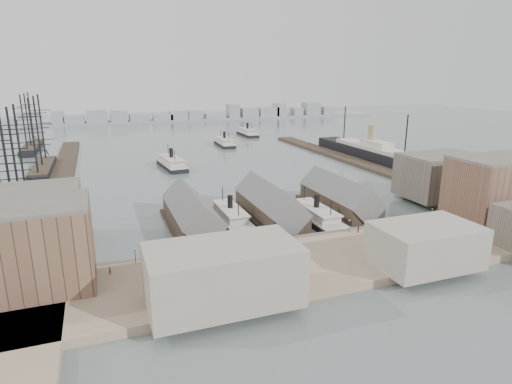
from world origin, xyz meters
name	(u,v)px	position (x,y,z in m)	size (l,w,h in m)	color
ground	(291,237)	(0.00, 0.00, 0.00)	(900.00, 900.00, 0.00)	#54615F
quay	(325,261)	(0.00, -20.00, 1.00)	(180.00, 30.00, 2.00)	gray
seawall	(299,240)	(0.00, -5.20, 1.15)	(180.00, 1.20, 2.30)	#59544C
west_wharf	(61,178)	(-68.00, 100.00, 0.80)	(10.00, 220.00, 1.60)	#2D231C
east_wharf	(351,160)	(78.00, 90.00, 0.80)	(10.00, 180.00, 1.60)	#2D231C
ferry_shed_west	(192,215)	(-26.00, 16.88, 4.64)	(14.00, 42.00, 12.60)	#2D231C
ferry_shed_center	(270,206)	(0.00, 16.88, 4.64)	(14.00, 42.00, 12.60)	#2D231C
ferry_shed_east	(339,198)	(26.00, 16.88, 4.64)	(14.00, 42.00, 12.60)	#2D231C
warehouse_west_front	(11,251)	(-70.00, -12.00, 11.00)	(32.00, 18.00, 18.00)	brown
warehouse_west_back	(31,216)	(-70.00, 18.00, 9.00)	(26.00, 20.00, 14.00)	#60564C
warehouse_east_front	(499,189)	(66.00, -12.00, 11.50)	(30.00, 18.00, 19.00)	brown
warehouse_east_back	(440,176)	(68.00, 15.00, 9.50)	(28.00, 20.00, 15.00)	#60564C
street_bldg_center	(425,245)	(20.00, -32.00, 7.00)	(24.00, 16.00, 10.00)	gray
street_bldg_west	(223,274)	(-30.00, -32.00, 8.00)	(30.00, 16.00, 12.00)	gray
lamp_post_far_w	(135,253)	(-45.00, -7.00, 4.71)	(0.44, 0.44, 3.92)	black
lamp_post_near_w	(252,237)	(-15.00, -7.00, 4.71)	(0.44, 0.44, 3.92)	black
lamp_post_near_e	(349,223)	(15.00, -7.00, 4.71)	(0.44, 0.44, 3.92)	black
lamp_post_far_e	(432,212)	(45.00, -7.00, 4.71)	(0.44, 0.44, 3.92)	black
far_shore	(148,118)	(-2.07, 334.14, 3.91)	(500.00, 40.00, 15.72)	gray
ferry_docked_west	(230,216)	(-13.00, 18.85, 2.24)	(8.02, 26.74, 9.55)	black
ferry_docked_east	(316,215)	(13.00, 9.16, 2.33)	(8.34, 27.80, 9.93)	black
ferry_open_near	(172,163)	(-16.65, 108.40, 2.54)	(12.09, 31.12, 10.84)	black
ferry_open_mid	(224,142)	(28.22, 166.17, 2.38)	(9.32, 28.65, 10.15)	black
ferry_open_far	(247,133)	(58.66, 206.68, 2.50)	(9.01, 29.84, 10.65)	black
sailing_ship_near	(17,206)	(-79.03, 53.74, 2.62)	(8.68, 59.81, 35.69)	black
sailing_ship_mid	(43,168)	(-77.18, 118.81, 2.62)	(8.91, 51.45, 36.61)	black
sailing_ship_far	(31,147)	(-90.03, 188.29, 2.54)	(8.56, 47.53, 35.17)	black
ocean_steamer	(371,152)	(92.00, 92.74, 4.14)	(13.18, 96.28, 19.26)	black
tram	(443,229)	(39.13, -18.00, 3.73)	(2.57, 9.52, 3.38)	black
horse_cart_left	(180,273)	(-36.09, -17.72, 2.81)	(4.44, 4.02, 1.58)	black
horse_cart_center	(292,257)	(-8.44, -18.56, 2.76)	(4.87, 1.92, 1.43)	black
horse_cart_right	(409,240)	(25.76, -19.84, 2.81)	(4.80, 3.33, 1.60)	black
pedestrian_0	(110,271)	(-51.07, -11.23, 2.88)	(0.64, 0.47, 1.75)	black
pedestrian_1	(172,282)	(-38.58, -21.45, 2.87)	(0.85, 0.66, 1.74)	black
pedestrian_2	(249,246)	(-16.39, -8.77, 2.84)	(1.08, 0.62, 1.68)	black
pedestrian_3	(282,273)	(-14.36, -25.77, 2.82)	(0.96, 0.40, 1.64)	black
pedestrian_4	(286,249)	(-7.82, -13.52, 2.79)	(0.77, 0.50, 1.57)	black
pedestrian_5	(369,243)	(14.50, -17.75, 2.84)	(0.61, 0.45, 1.68)	black
pedestrian_6	(359,229)	(17.65, -8.00, 2.90)	(0.87, 0.68, 1.79)	black
pedestrian_7	(459,242)	(37.47, -25.70, 2.91)	(1.17, 0.67, 1.82)	black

